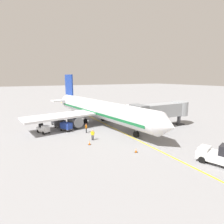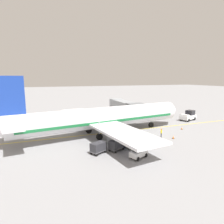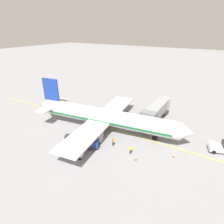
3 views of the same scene
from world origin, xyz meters
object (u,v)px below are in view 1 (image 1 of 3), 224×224
at_px(safety_cone_nose_right, 90,143).
at_px(baggage_cart_second_in_train, 60,123).
at_px(baggage_cart_third_in_train, 57,121).
at_px(parked_airliner, 98,109).
at_px(safety_cone_nose_left, 136,150).
at_px(pushback_tractor, 220,155).
at_px(baggage_tug_lead, 44,129).
at_px(ground_crew_wing_walker, 86,128).
at_px(ground_crew_loader, 93,134).
at_px(jet_bridge, 162,110).
at_px(baggage_cart_front, 66,126).

bearing_deg(safety_cone_nose_right, baggage_cart_second_in_train, -81.72).
bearing_deg(baggage_cart_third_in_train, safety_cone_nose_right, 97.11).
relative_size(parked_airliner, baggage_cart_third_in_train, 12.90).
bearing_deg(safety_cone_nose_left, pushback_tractor, 130.98).
xyz_separation_m(parked_airliner, baggage_tug_lead, (11.47, 1.21, -2.47)).
distance_m(baggage_tug_lead, ground_crew_wing_walker, 7.70).
bearing_deg(ground_crew_wing_walker, pushback_tractor, 115.67).
relative_size(baggage_tug_lead, baggage_cart_third_in_train, 0.96).
relative_size(baggage_tug_lead, safety_cone_nose_right, 4.70).
bearing_deg(ground_crew_wing_walker, safety_cone_nose_left, 103.03).
bearing_deg(parked_airliner, pushback_tractor, 100.45).
bearing_deg(ground_crew_loader, jet_bridge, -178.54).
bearing_deg(parked_airliner, safety_cone_nose_right, 59.12).
distance_m(parked_airliner, safety_cone_nose_left, 16.70).
bearing_deg(jet_bridge, safety_cone_nose_left, 33.00).
relative_size(baggage_cart_front, ground_crew_wing_walker, 1.71).
bearing_deg(baggage_tug_lead, baggage_cart_third_in_train, -126.00).
xyz_separation_m(baggage_cart_front, baggage_cart_second_in_train, (0.52, -2.59, 0.00)).
bearing_deg(baggage_cart_second_in_train, baggage_cart_third_in_train, -87.78).
height_order(baggage_cart_third_in_train, safety_cone_nose_left, baggage_cart_third_in_train).
relative_size(ground_crew_wing_walker, safety_cone_nose_left, 2.86).
bearing_deg(jet_bridge, safety_cone_nose_right, 7.20).
xyz_separation_m(parked_airliner, pushback_tractor, (-4.37, 23.68, -2.09)).
bearing_deg(safety_cone_nose_right, ground_crew_wing_walker, -106.44).
relative_size(pushback_tractor, ground_crew_wing_walker, 2.88).
bearing_deg(baggage_cart_third_in_train, pushback_tractor, 114.89).
bearing_deg(safety_cone_nose_right, ground_crew_loader, -125.86).
bearing_deg(pushback_tractor, baggage_tug_lead, -54.83).
relative_size(baggage_tug_lead, baggage_cart_second_in_train, 0.96).
xyz_separation_m(parked_airliner, baggage_cart_third_in_train, (8.17, -3.33, -2.24)).
relative_size(baggage_cart_second_in_train, safety_cone_nose_left, 4.90).
bearing_deg(baggage_cart_second_in_train, safety_cone_nose_right, 98.28).
height_order(parked_airliner, ground_crew_loader, parked_airliner).
xyz_separation_m(baggage_cart_third_in_train, ground_crew_wing_walker, (-3.48, 8.18, 0.00)).
distance_m(baggage_cart_front, baggage_cart_second_in_train, 2.64).
bearing_deg(baggage_tug_lead, baggage_cart_second_in_train, -152.13).
bearing_deg(ground_crew_wing_walker, baggage_cart_front, -44.90).
relative_size(jet_bridge, ground_crew_wing_walker, 7.91).
height_order(pushback_tractor, baggage_cart_third_in_train, pushback_tractor).
bearing_deg(safety_cone_nose_right, jet_bridge, -172.80).
height_order(parked_airliner, safety_cone_nose_left, parked_airliner).
height_order(pushback_tractor, baggage_cart_front, pushback_tractor).
distance_m(jet_bridge, safety_cone_nose_left, 14.36).
bearing_deg(ground_crew_wing_walker, ground_crew_loader, 82.78).
relative_size(jet_bridge, safety_cone_nose_right, 22.66).
bearing_deg(ground_crew_loader, ground_crew_wing_walker, -97.22).
height_order(parked_airliner, jet_bridge, parked_airliner).
distance_m(baggage_cart_second_in_train, baggage_cart_third_in_train, 2.74).
bearing_deg(safety_cone_nose_left, ground_crew_wing_walker, -76.97).
distance_m(jet_bridge, baggage_cart_second_in_train, 20.21).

